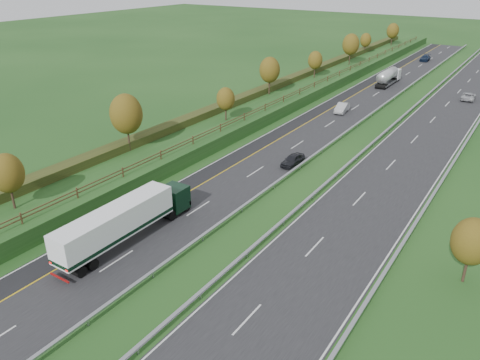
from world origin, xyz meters
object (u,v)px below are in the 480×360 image
object	(u,v)px
road_tanker	(389,76)
car_oncoming	(469,96)
box_lorry	(125,221)
car_dark_near	(293,160)
car_silver_mid	(342,108)
car_small_far	(425,58)

from	to	relation	value
road_tanker	car_oncoming	size ratio (longest dim) A/B	2.14
road_tanker	car_oncoming	xyz separation A→B (m)	(17.41, -4.40, -1.09)
box_lorry	car_dark_near	world-z (taller)	box_lorry
car_oncoming	car_silver_mid	bearing A→B (deg)	47.75
car_dark_near	car_small_far	distance (m)	87.16
road_tanker	car_small_far	world-z (taller)	road_tanker
car_silver_mid	car_small_far	distance (m)	60.03
road_tanker	car_dark_near	world-z (taller)	road_tanker
car_small_far	car_silver_mid	bearing A→B (deg)	-92.23
road_tanker	car_silver_mid	xyz separation A→B (m)	(-0.30, -26.16, -0.99)
car_dark_near	car_silver_mid	distance (m)	27.34
road_tanker	car_silver_mid	size ratio (longest dim) A/B	2.23
car_small_far	car_oncoming	bearing A→B (deg)	-67.48
car_silver_mid	car_small_far	bearing A→B (deg)	83.38
car_silver_mid	car_small_far	world-z (taller)	car_silver_mid
car_small_far	car_oncoming	xyz separation A→B (m)	(17.41, -38.27, -0.05)
car_dark_near	car_oncoming	world-z (taller)	car_dark_near
road_tanker	car_silver_mid	distance (m)	26.18
box_lorry	road_tanker	xyz separation A→B (m)	(0.99, 78.95, -0.47)
road_tanker	car_oncoming	world-z (taller)	road_tanker
car_small_far	car_oncoming	world-z (taller)	car_small_far
car_silver_mid	car_oncoming	world-z (taller)	car_silver_mid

